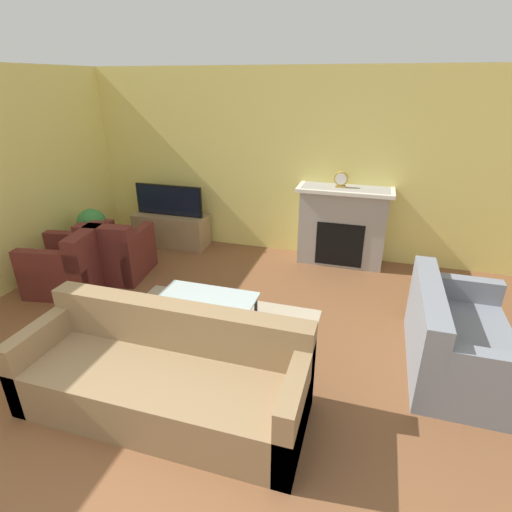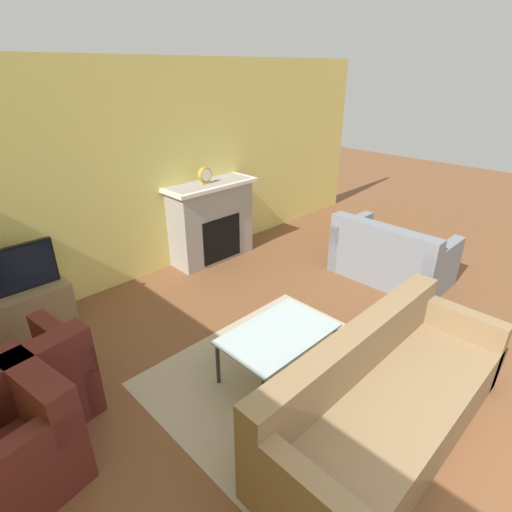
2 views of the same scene
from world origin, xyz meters
The scene contains 12 objects.
wall_back centered at (0.00, 4.70, 1.35)m, with size 8.91×0.06×2.70m.
area_rug centered at (-0.13, 2.06, 0.00)m, with size 2.22×1.85×0.00m.
fireplace centered at (1.02, 4.45, 0.59)m, with size 1.33×0.50×1.13m.
tv_stand centered at (-1.71, 4.37, 0.25)m, with size 1.20×0.45×0.51m.
tv centered at (-1.71, 4.37, 0.75)m, with size 1.12×0.06×0.49m.
couch_sectional centered at (-0.05, 1.10, 0.29)m, with size 2.32×0.86×0.82m.
couch_loveseat centered at (2.29, 2.31, 0.29)m, with size 0.86×1.43×0.82m.
armchair_by_window centered at (-2.23, 2.59, 0.30)m, with size 0.97×0.91×0.82m.
armchair_accent centered at (-1.87, 3.11, 0.30)m, with size 0.83×0.90×0.82m.
coffee_table centered at (-0.13, 2.10, 0.41)m, with size 1.02×0.65×0.45m.
potted_plant centered at (-2.55, 3.51, 0.50)m, with size 0.42×0.42×0.78m.
mantel_clock centered at (0.95, 4.45, 1.25)m, with size 0.19×0.07×0.22m.
Camera 1 is at (1.40, -1.14, 2.52)m, focal length 28.00 mm.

